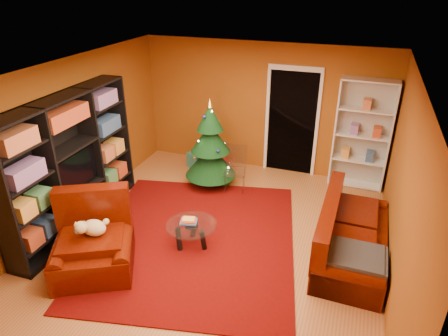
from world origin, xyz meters
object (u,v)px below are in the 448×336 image
(rug, at_px, (195,239))
(acrylic_chair, at_px, (235,172))
(media_unit, at_px, (71,164))
(gift_box_teal, at_px, (197,160))
(gift_box_green, at_px, (223,179))
(white_bookshelf, at_px, (362,135))
(christmas_tree, at_px, (210,144))
(coffee_table, at_px, (192,235))
(dog, at_px, (94,228))
(gift_box_red, at_px, (224,165))
(armchair, at_px, (92,243))
(sofa, at_px, (354,232))

(rug, height_order, acrylic_chair, acrylic_chair)
(media_unit, distance_m, gift_box_teal, 2.94)
(gift_box_green, height_order, white_bookshelf, white_bookshelf)
(christmas_tree, xyz_separation_m, coffee_table, (0.45, -1.93, -0.65))
(christmas_tree, bearing_deg, dog, -101.96)
(christmas_tree, height_order, coffee_table, christmas_tree)
(rug, distance_m, gift_box_green, 1.85)
(white_bookshelf, bearing_deg, coffee_table, -125.70)
(gift_box_red, height_order, dog, dog)
(media_unit, relative_size, christmas_tree, 1.61)
(media_unit, xyz_separation_m, white_bookshelf, (4.22, 2.90, -0.04))
(gift_box_green, distance_m, coffee_table, 2.01)
(media_unit, height_order, coffee_table, media_unit)
(armchair, xyz_separation_m, acrylic_chair, (1.14, 2.79, -0.04))
(christmas_tree, xyz_separation_m, dog, (-0.59, -2.81, -0.19))
(media_unit, relative_size, gift_box_green, 12.26)
(gift_box_red, distance_m, white_bookshelf, 2.81)
(gift_box_green, xyz_separation_m, sofa, (2.52, -1.45, 0.32))
(sofa, bearing_deg, media_unit, 98.82)
(rug, relative_size, dog, 8.87)
(rug, height_order, white_bookshelf, white_bookshelf)
(armchair, height_order, coffee_table, armchair)
(rug, xyz_separation_m, acrylic_chair, (0.11, 1.69, 0.39))
(rug, height_order, coffee_table, coffee_table)
(media_unit, distance_m, dog, 1.34)
(gift_box_red, distance_m, dog, 3.56)
(coffee_table, bearing_deg, gift_box_green, 96.47)
(coffee_table, bearing_deg, christmas_tree, 103.00)
(armchair, bearing_deg, gift_box_red, 51.47)
(media_unit, height_order, christmas_tree, media_unit)
(christmas_tree, distance_m, white_bookshelf, 2.83)
(media_unit, height_order, gift_box_teal, media_unit)
(rug, bearing_deg, gift_box_red, 99.07)
(gift_box_green, bearing_deg, rug, -83.90)
(gift_box_teal, height_order, dog, dog)
(coffee_table, bearing_deg, dog, -140.02)
(armchair, xyz_separation_m, dog, (0.02, 0.07, 0.22))
(gift_box_green, relative_size, coffee_table, 0.30)
(gift_box_green, relative_size, white_bookshelf, 0.11)
(armchair, bearing_deg, media_unit, 108.17)
(dog, bearing_deg, armchair, -135.00)
(gift_box_red, height_order, coffee_table, coffee_table)
(gift_box_teal, xyz_separation_m, gift_box_red, (0.59, 0.02, -0.05))
(gift_box_teal, bearing_deg, media_unit, -110.85)
(rug, distance_m, sofa, 2.39)
(rug, bearing_deg, dog, -134.42)
(white_bookshelf, height_order, acrylic_chair, white_bookshelf)
(gift_box_teal, height_order, coffee_table, coffee_table)
(gift_box_green, bearing_deg, white_bookshelf, 19.44)
(armchair, bearing_deg, acrylic_chair, 39.57)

